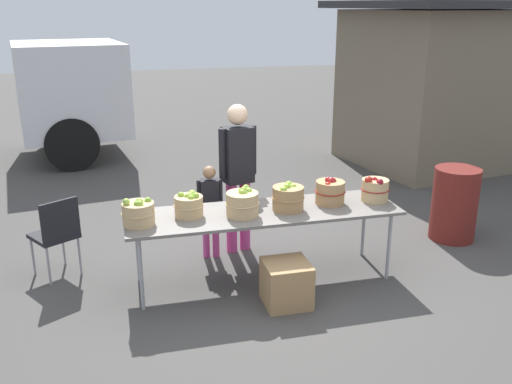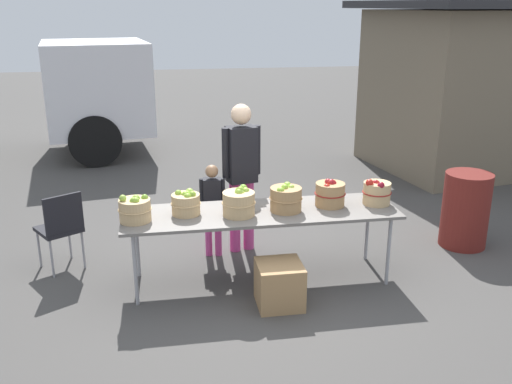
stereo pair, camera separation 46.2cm
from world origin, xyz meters
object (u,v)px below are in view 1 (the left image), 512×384
object	(u,v)px
market_table	(264,214)
child_customer	(210,204)
vendor_adult	(238,167)
folding_chair	(56,231)
apple_basket_green_3	(288,198)
apple_basket_green_0	(138,213)
apple_basket_red_1	(375,189)
produce_crate	(286,283)
apple_basket_green_1	(189,205)
apple_basket_red_0	(330,192)
trash_barrel	(455,204)
apple_basket_green_2	(242,203)

from	to	relation	value
market_table	child_customer	bearing A→B (deg)	121.40
vendor_adult	folding_chair	xyz separation A→B (m)	(-1.93, -0.21, -0.48)
vendor_adult	child_customer	xyz separation A→B (m)	(-0.34, -0.10, -0.37)
apple_basket_green_3	child_customer	distance (m)	1.00
apple_basket_green_0	folding_chair	size ratio (longest dim) A/B	0.37
market_table	apple_basket_red_1	size ratio (longest dim) A/B	9.13
apple_basket_green_3	folding_chair	size ratio (longest dim) A/B	0.38
apple_basket_red_1	produce_crate	xyz separation A→B (m)	(-1.11, -0.54, -0.66)
market_table	apple_basket_green_1	xyz separation A→B (m)	(-0.73, 0.04, 0.15)
child_customer	apple_basket_green_3	bearing A→B (deg)	139.58
market_table	apple_basket_red_0	size ratio (longest dim) A/B	8.59
trash_barrel	apple_basket_red_1	bearing A→B (deg)	-160.00
vendor_adult	produce_crate	xyz separation A→B (m)	(0.16, -1.31, -0.78)
vendor_adult	child_customer	bearing A→B (deg)	4.39
child_customer	trash_barrel	bearing A→B (deg)	-177.31
apple_basket_red_1	folding_chair	world-z (taller)	apple_basket_red_1
market_table	apple_basket_green_3	xyz separation A→B (m)	(0.24, -0.02, 0.16)
apple_basket_green_1	folding_chair	bearing A→B (deg)	157.00
apple_basket_green_3	vendor_adult	distance (m)	0.88
child_customer	trash_barrel	size ratio (longest dim) A/B	1.21
apple_basket_green_0	apple_basket_green_3	distance (m)	1.45
vendor_adult	apple_basket_red_0	bearing A→B (deg)	123.97
apple_basket_green_0	vendor_adult	size ratio (longest dim) A/B	0.19
apple_basket_green_1	apple_basket_red_1	xyz separation A→B (m)	(1.92, -0.02, 0.01)
vendor_adult	apple_basket_green_1	bearing A→B (deg)	36.27
market_table	apple_basket_green_3	size ratio (longest dim) A/B	8.23
trash_barrel	apple_basket_green_0	bearing A→B (deg)	-171.57
market_table	folding_chair	xyz separation A→B (m)	(-2.01, 0.58, -0.21)
apple_basket_green_0	vendor_adult	world-z (taller)	vendor_adult
apple_basket_green_0	apple_basket_green_1	world-z (taller)	apple_basket_green_0
vendor_adult	produce_crate	size ratio (longest dim) A/B	4.02
apple_basket_green_3	apple_basket_red_0	distance (m)	0.47
apple_basket_green_1	apple_basket_green_3	size ratio (longest dim) A/B	0.89
apple_basket_green_2	apple_basket_red_0	distance (m)	0.95
apple_basket_green_2	vendor_adult	distance (m)	0.87
apple_basket_red_0	folding_chair	xyz separation A→B (m)	(-2.72, 0.54, -0.37)
apple_basket_green_1	apple_basket_red_1	distance (m)	1.92
apple_basket_red_1	trash_barrel	size ratio (longest dim) A/B	0.34
apple_basket_red_0	produce_crate	world-z (taller)	apple_basket_red_0
apple_basket_green_3	apple_basket_red_0	xyz separation A→B (m)	(0.47, 0.07, 0.00)
market_table	apple_basket_red_1	xyz separation A→B (m)	(1.19, 0.02, 0.16)
apple_basket_green_2	folding_chair	xyz separation A→B (m)	(-1.78, 0.65, -0.37)
apple_basket_red_0	produce_crate	bearing A→B (deg)	-138.02
market_table	apple_basket_red_1	distance (m)	1.20
apple_basket_green_0	child_customer	world-z (taller)	child_customer
apple_basket_red_0	vendor_adult	world-z (taller)	vendor_adult
apple_basket_green_3	vendor_adult	xyz separation A→B (m)	(-0.32, 0.81, 0.11)
folding_chair	produce_crate	xyz separation A→B (m)	(2.09, -1.10, -0.30)
apple_basket_green_0	child_customer	distance (m)	1.11
apple_basket_red_0	trash_barrel	world-z (taller)	apple_basket_red_0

